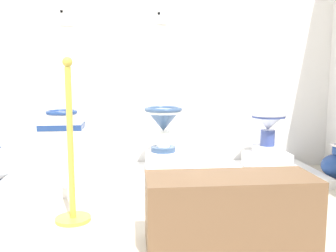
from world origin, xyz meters
TOP-DOWN VIEW (x-y plane):
  - wall_back at (1.73, 3.13)m, footprint 3.65×0.06m
  - display_platform at (1.73, 2.67)m, footprint 2.78×0.81m
  - plinth_block_rightmost at (0.81, 2.75)m, footprint 0.39×0.40m
  - antique_toilet_rightmost at (0.81, 2.75)m, footprint 0.37×0.30m
  - plinth_block_broad_patterned at (1.71, 2.72)m, footprint 0.32×0.34m
  - antique_toilet_broad_patterned at (1.71, 2.72)m, footprint 0.34×0.34m
  - plinth_block_slender_white at (2.68, 2.73)m, footprint 0.40×0.29m
  - antique_toilet_slender_white at (2.68, 2.73)m, footprint 0.33×0.33m
  - info_placard_first at (0.83, 3.09)m, footprint 0.13×0.01m
  - info_placard_second at (1.73, 3.09)m, footprint 0.10×0.01m
  - stanchion_post_near_left at (1.03, 1.81)m, footprint 0.23×0.23m
  - museum_bench at (1.96, 1.37)m, footprint 0.94×0.36m

SIDE VIEW (x-z plane):
  - display_platform at x=1.73m, z-range 0.00..0.08m
  - plinth_block_rightmost at x=0.81m, z-range 0.08..0.21m
  - plinth_block_slender_white at x=2.68m, z-range 0.08..0.23m
  - plinth_block_broad_patterned at x=1.71m, z-range 0.08..0.26m
  - museum_bench at x=1.96m, z-range 0.00..0.40m
  - stanchion_post_near_left at x=1.03m, z-range -0.18..0.88m
  - antique_toilet_rightmost at x=0.81m, z-range 0.21..0.64m
  - antique_toilet_slender_white at x=2.68m, z-range 0.28..0.67m
  - antique_toilet_broad_patterned at x=1.71m, z-range 0.34..0.74m
  - info_placard_first at x=0.83m, z-range 1.41..1.57m
  - info_placard_second at x=1.73m, z-range 1.43..1.55m
  - wall_back at x=1.73m, z-range 0.00..2.99m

